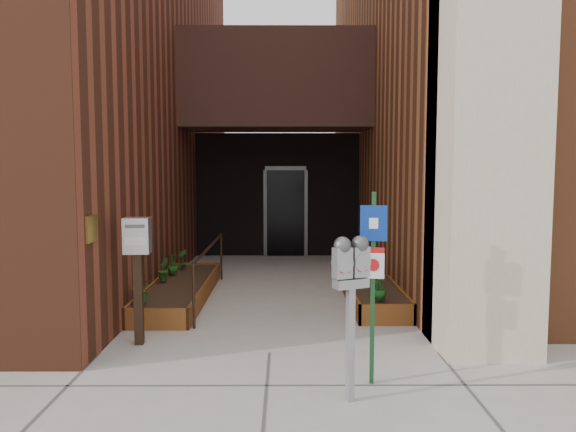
{
  "coord_description": "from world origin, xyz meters",
  "views": [
    {
      "loc": [
        0.19,
        -6.46,
        2.2
      ],
      "look_at": [
        0.23,
        1.8,
        1.46
      ],
      "focal_mm": 35.0,
      "sensor_mm": 36.0,
      "label": 1
    }
  ],
  "objects": [
    {
      "name": "shrub_right_b",
      "position": [
        1.65,
        2.21,
        0.48
      ],
      "size": [
        0.26,
        0.26,
        0.36
      ],
      "primitive_type": "imported",
      "rotation": [
        0.0,
        0.0,
        2.5
      ],
      "color": "#28611B",
      "rests_on": "planter_right"
    },
    {
      "name": "payment_dropbox",
      "position": [
        -1.62,
        0.33,
        1.14
      ],
      "size": [
        0.32,
        0.25,
        1.58
      ],
      "color": "black",
      "rests_on": "ground"
    },
    {
      "name": "sign_post",
      "position": [
        1.06,
        -0.94,
        1.2
      ],
      "size": [
        0.27,
        0.08,
        1.95
      ],
      "color": "#163D1F",
      "rests_on": "ground"
    },
    {
      "name": "shrub_right_c",
      "position": [
        1.48,
        2.49,
        0.46
      ],
      "size": [
        0.31,
        0.31,
        0.33
      ],
      "primitive_type": "imported",
      "rotation": [
        0.0,
        0.0,
        4.77
      ],
      "color": "#1E5718",
      "rests_on": "planter_right"
    },
    {
      "name": "planter_right",
      "position": [
        1.6,
        2.2,
        0.13
      ],
      "size": [
        0.8,
        2.2,
        0.3
      ],
      "color": "brown",
      "rests_on": "ground"
    },
    {
      "name": "shrub_right_a",
      "position": [
        1.54,
        1.41,
        0.48
      ],
      "size": [
        0.22,
        0.22,
        0.36
      ],
      "primitive_type": "imported",
      "rotation": [
        0.0,
        0.0,
        1.65
      ],
      "color": "#175119",
      "rests_on": "planter_right"
    },
    {
      "name": "parking_meter",
      "position": [
        0.79,
        -1.37,
        1.21
      ],
      "size": [
        0.36,
        0.25,
        1.56
      ],
      "color": "#9F9FA1",
      "rests_on": "ground"
    },
    {
      "name": "architecture",
      "position": [
        -0.18,
        6.89,
        4.98
      ],
      "size": [
        20.0,
        14.6,
        10.0
      ],
      "color": "brown",
      "rests_on": "ground"
    },
    {
      "name": "planter_left",
      "position": [
        -1.55,
        2.7,
        0.13
      ],
      "size": [
        0.9,
        3.6,
        0.3
      ],
      "color": "brown",
      "rests_on": "ground"
    },
    {
      "name": "shrub_left_d",
      "position": [
        -1.72,
        3.89,
        0.47
      ],
      "size": [
        0.26,
        0.26,
        0.35
      ],
      "primitive_type": "imported",
      "rotation": [
        0.0,
        0.0,
        5.5
      ],
      "color": "#19571C",
      "rests_on": "planter_left"
    },
    {
      "name": "shrub_left_c",
      "position": [
        -1.81,
        3.4,
        0.47
      ],
      "size": [
        0.26,
        0.26,
        0.35
      ],
      "primitive_type": "imported",
      "rotation": [
        0.0,
        0.0,
        3.59
      ],
      "color": "#1B5819",
      "rests_on": "planter_left"
    },
    {
      "name": "shrub_left_b",
      "position": [
        -1.85,
        2.78,
        0.49
      ],
      "size": [
        0.23,
        0.23,
        0.37
      ],
      "primitive_type": "imported",
      "rotation": [
        0.0,
        0.0,
        1.7
      ],
      "color": "#225919",
      "rests_on": "planter_left"
    },
    {
      "name": "shrub_left_a",
      "position": [
        -1.82,
        1.24,
        0.46
      ],
      "size": [
        0.42,
        0.42,
        0.33
      ],
      "primitive_type": "imported",
      "rotation": [
        0.0,
        0.0,
        0.75
      ],
      "color": "#1F4F16",
      "rests_on": "planter_left"
    },
    {
      "name": "handrail",
      "position": [
        -1.05,
        2.65,
        0.75
      ],
      "size": [
        0.04,
        3.34,
        0.9
      ],
      "color": "black",
      "rests_on": "ground"
    },
    {
      "name": "ground",
      "position": [
        0.0,
        0.0,
        0.0
      ],
      "size": [
        80.0,
        80.0,
        0.0
      ],
      "primitive_type": "plane",
      "color": "#9E9991",
      "rests_on": "ground"
    }
  ]
}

